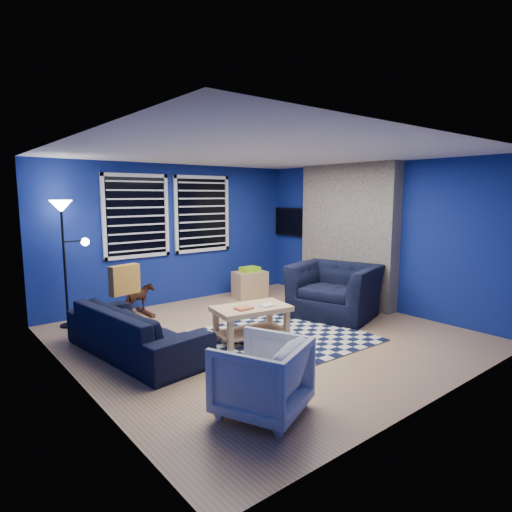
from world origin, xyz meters
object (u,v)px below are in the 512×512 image
at_px(coffee_table, 251,316).
at_px(floor_lamp, 64,224).
at_px(armchair_bent, 262,377).
at_px(sofa, 135,330).
at_px(rocking_horse, 139,298).
at_px(tv, 293,222).
at_px(armchair_big, 335,290).
at_px(cabinet, 250,284).

xyz_separation_m(coffee_table, floor_lamp, (-1.72, 2.22, 1.20)).
bearing_deg(armchair_bent, sofa, -106.15).
relative_size(armchair_bent, rocking_horse, 1.47).
bearing_deg(floor_lamp, coffee_table, -52.31).
bearing_deg(armchair_bent, coffee_table, -149.47).
relative_size(sofa, rocking_horse, 4.11).
relative_size(tv, coffee_table, 0.92).
height_order(sofa, armchair_bent, armchair_bent).
distance_m(armchair_bent, coffee_table, 1.93).
height_order(armchair_big, cabinet, armchair_big).
bearing_deg(armchair_bent, cabinet, -150.65).
bearing_deg(rocking_horse, sofa, 134.47).
relative_size(rocking_horse, floor_lamp, 0.27).
xyz_separation_m(armchair_bent, floor_lamp, (-0.60, 3.79, 1.20)).
height_order(armchair_bent, cabinet, armchair_bent).
bearing_deg(sofa, coffee_table, -117.59).
xyz_separation_m(tv, cabinet, (-1.21, -0.11, -1.14)).
height_order(tv, armchair_big, tv).
bearing_deg(tv, armchair_bent, -136.65).
xyz_separation_m(armchair_big, armchair_bent, (-2.93, -1.67, -0.08)).
bearing_deg(armchair_big, rocking_horse, -147.18).
xyz_separation_m(armchair_bent, rocking_horse, (0.47, 3.70, -0.06)).
bearing_deg(tv, sofa, -159.62).
height_order(sofa, armchair_big, armchair_big).
distance_m(sofa, floor_lamp, 2.12).
bearing_deg(coffee_table, armchair_big, 3.32).
distance_m(armchair_bent, cabinet, 4.40).
bearing_deg(armchair_big, tv, 137.19).
relative_size(tv, cabinet, 1.52).
bearing_deg(cabinet, armchair_big, -72.30).
relative_size(armchair_bent, floor_lamp, 0.40).
relative_size(coffee_table, cabinet, 1.64).
xyz_separation_m(armchair_big, rocking_horse, (-2.46, 2.03, -0.13)).
xyz_separation_m(tv, armchair_bent, (-3.85, -3.63, -1.06)).
bearing_deg(tv, coffee_table, -142.86).
bearing_deg(floor_lamp, rocking_horse, -4.97).
bearing_deg(armchair_bent, floor_lamp, -104.95).
bearing_deg(armchair_bent, armchair_big, -174.15).
bearing_deg(coffee_table, cabinet, 52.32).
bearing_deg(coffee_table, tv, 37.14).
height_order(tv, floor_lamp, floor_lamp).
bearing_deg(sofa, cabinet, -70.93).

